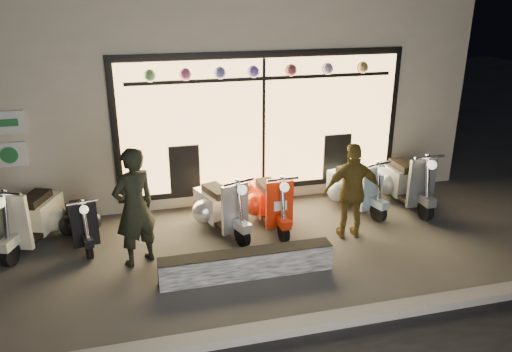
{
  "coord_description": "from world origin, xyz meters",
  "views": [
    {
      "loc": [
        -1.55,
        -6.75,
        3.91
      ],
      "look_at": [
        0.32,
        0.6,
        1.05
      ],
      "focal_mm": 35.0,
      "sensor_mm": 36.0,
      "label": 1
    }
  ],
  "objects_px": {
    "graffiti_barrier": "(247,264)",
    "scooter_red": "(269,201)",
    "man": "(134,207)",
    "woman": "(353,192)",
    "scooter_silver": "(218,206)"
  },
  "relations": [
    {
      "from": "graffiti_barrier",
      "to": "scooter_silver",
      "type": "distance_m",
      "value": 1.64
    },
    {
      "from": "scooter_red",
      "to": "woman",
      "type": "height_order",
      "value": "woman"
    },
    {
      "from": "graffiti_barrier",
      "to": "man",
      "type": "bearing_deg",
      "value": 152.46
    },
    {
      "from": "scooter_red",
      "to": "graffiti_barrier",
      "type": "bearing_deg",
      "value": -118.66
    },
    {
      "from": "graffiti_barrier",
      "to": "scooter_red",
      "type": "height_order",
      "value": "scooter_red"
    },
    {
      "from": "graffiti_barrier",
      "to": "scooter_red",
      "type": "relative_size",
      "value": 1.73
    },
    {
      "from": "man",
      "to": "graffiti_barrier",
      "type": "bearing_deg",
      "value": 122.72
    },
    {
      "from": "woman",
      "to": "graffiti_barrier",
      "type": "bearing_deg",
      "value": 30.31
    },
    {
      "from": "man",
      "to": "woman",
      "type": "distance_m",
      "value": 3.46
    },
    {
      "from": "man",
      "to": "scooter_red",
      "type": "bearing_deg",
      "value": 170.79
    },
    {
      "from": "scooter_silver",
      "to": "man",
      "type": "xyz_separation_m",
      "value": [
        -1.38,
        -0.84,
        0.49
      ]
    },
    {
      "from": "man",
      "to": "scooter_silver",
      "type": "bearing_deg",
      "value": -178.39
    },
    {
      "from": "man",
      "to": "woman",
      "type": "bearing_deg",
      "value": 150.21
    },
    {
      "from": "scooter_silver",
      "to": "woman",
      "type": "bearing_deg",
      "value": -41.52
    },
    {
      "from": "man",
      "to": "woman",
      "type": "relative_size",
      "value": 1.12
    }
  ]
}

